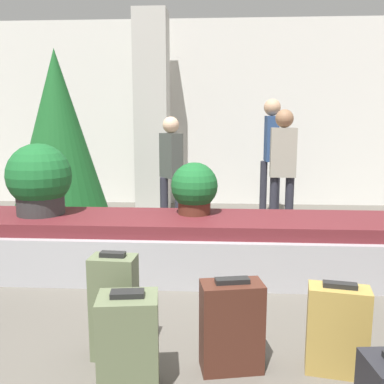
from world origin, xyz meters
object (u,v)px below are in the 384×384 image
Objects in this scene: pillar at (152,114)px; suitcase_2 at (337,330)px; suitcase_5 at (129,344)px; traveler_0 at (271,146)px; potted_plant_1 at (194,189)px; traveler_1 at (283,162)px; traveler_2 at (171,165)px; suitcase_6 at (231,326)px; decorated_tree at (58,134)px; potted_plant_0 at (39,180)px; suitcase_1 at (114,307)px.

pillar is 5.10m from suitcase_2.
traveler_0 reaches higher than suitcase_5.
potted_plant_1 is (-0.96, 1.81, 0.55)m from suitcase_2.
traveler_0 reaches higher than traveler_1.
traveler_1 is (1.32, 3.32, 0.69)m from suitcase_5.
traveler_0 is 1.17× the size of traveler_2.
decorated_tree reaches higher than suitcase_6.
suitcase_6 is at bearing -55.71° from decorated_tree.
traveler_1 is at bearing -5.64° from decorated_tree.
potted_plant_0 reaches higher than potted_plant_1.
decorated_tree is (-2.93, 3.36, 1.04)m from suitcase_2.
traveler_1 is (1.06, 1.25, 0.15)m from potted_plant_1.
suitcase_1 reaches higher than suitcase_5.
suitcase_2 is 2.13m from potted_plant_1.
suitcase_2 is at bearing 4.82° from suitcase_5.
suitcase_6 is at bearing -3.91° from suitcase_1.
suitcase_6 is 0.82× the size of potted_plant_0.
potted_plant_1 is (1.55, 0.11, -0.09)m from potted_plant_0.
suitcase_5 is 3.53m from traveler_2.
potted_plant_0 is 3.63m from traveler_0.
pillar is 4.46× the size of potted_plant_0.
traveler_2 is at bearing 91.77° from suitcase_6.
traveler_0 is at bearing 16.07° from decorated_tree.
suitcase_6 is at bearing 168.05° from traveler_0.
traveler_1 is (1.90, -1.52, -0.62)m from pillar.
potted_plant_0 is (-1.88, 1.71, 0.64)m from suitcase_6.
suitcase_2 is 3.14m from traveler_1.
pillar reaches higher than potted_plant_0.
pillar is at bearing 160.46° from traveler_2.
decorated_tree is (-3.01, -0.87, 0.21)m from traveler_0.
suitcase_1 is at bearing -103.61° from potted_plant_1.
suitcase_5 is 0.37× the size of traveler_1.
potted_plant_0 is (-1.30, 1.97, 0.63)m from suitcase_5.
suitcase_6 is 0.38× the size of traveler_2.
traveler_0 is at bearing 66.46° from potted_plant_1.
suitcase_1 is at bearing 161.93° from suitcase_6.
traveler_2 is (-1.45, 0.15, -0.06)m from traveler_1.
pillar is 1.68m from decorated_tree.
traveler_2 is (-1.44, -1.02, -0.19)m from traveler_0.
suitcase_2 is at bearing 90.51° from traveler_1.
traveler_0 is at bearing 73.82° from suitcase_1.
suitcase_2 is 3.54m from traveler_2.
suitcase_1 is at bearing -54.78° from potted_plant_0.
potted_plant_1 reaches higher than suitcase_2.
traveler_1 is at bearing 49.48° from potted_plant_1.
suitcase_6 is 0.36× the size of traveler_1.
traveler_0 is at bearing -10.62° from pillar.
potted_plant_1 is at bearing 75.66° from suitcase_5.
suitcase_6 is at bearing -25.25° from traveler_2.
pillar is at bearing -36.25° from traveler_1.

